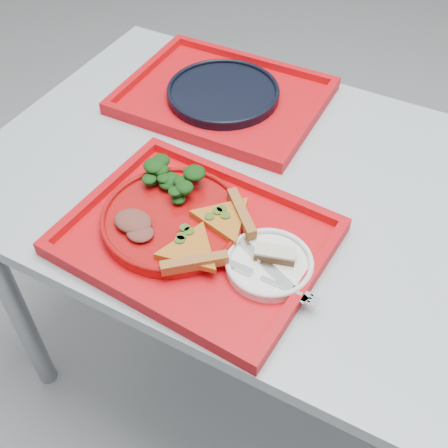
% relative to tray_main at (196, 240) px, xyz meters
% --- Properties ---
extents(ground, '(10.00, 10.00, 0.00)m').
position_rel_tray_main_xyz_m(ground, '(0.25, 0.21, -0.76)').
color(ground, gray).
rests_on(ground, ground).
extents(table, '(1.60, 0.80, 0.75)m').
position_rel_tray_main_xyz_m(table, '(0.25, 0.21, -0.08)').
color(table, '#9CA7AE').
rests_on(table, ground).
extents(tray_main, '(0.47, 0.38, 0.01)m').
position_rel_tray_main_xyz_m(tray_main, '(0.00, 0.00, 0.00)').
color(tray_main, red).
rests_on(tray_main, table).
extents(tray_far, '(0.46, 0.36, 0.01)m').
position_rel_tray_main_xyz_m(tray_far, '(-0.17, 0.41, 0.00)').
color(tray_far, red).
rests_on(tray_far, table).
extents(dinner_plate, '(0.26, 0.26, 0.02)m').
position_rel_tray_main_xyz_m(dinner_plate, '(-0.06, 0.01, 0.02)').
color(dinner_plate, '#A20A0B').
rests_on(dinner_plate, tray_main).
extents(side_plate, '(0.15, 0.15, 0.01)m').
position_rel_tray_main_xyz_m(side_plate, '(0.14, 0.00, 0.01)').
color(side_plate, white).
rests_on(side_plate, tray_main).
extents(navy_plate, '(0.26, 0.26, 0.02)m').
position_rel_tray_main_xyz_m(navy_plate, '(-0.17, 0.41, 0.01)').
color(navy_plate, black).
rests_on(navy_plate, tray_far).
extents(pizza_slice_a, '(0.17, 0.17, 0.02)m').
position_rel_tray_main_xyz_m(pizza_slice_a, '(0.02, -0.05, 0.03)').
color(pizza_slice_a, gold).
rests_on(pizza_slice_a, dinner_plate).
extents(pizza_slice_b, '(0.17, 0.17, 0.02)m').
position_rel_tray_main_xyz_m(pizza_slice_b, '(0.03, 0.05, 0.03)').
color(pizza_slice_b, gold).
rests_on(pizza_slice_b, dinner_plate).
extents(salad_heap, '(0.10, 0.09, 0.05)m').
position_rel_tray_main_xyz_m(salad_heap, '(-0.10, 0.08, 0.05)').
color(salad_heap, black).
rests_on(salad_heap, dinner_plate).
extents(meat_portion, '(0.07, 0.06, 0.02)m').
position_rel_tray_main_xyz_m(meat_portion, '(-0.11, -0.04, 0.03)').
color(meat_portion, brown).
rests_on(meat_portion, dinner_plate).
extents(dessert_bar, '(0.07, 0.05, 0.02)m').
position_rel_tray_main_xyz_m(dessert_bar, '(0.15, 0.01, 0.03)').
color(dessert_bar, '#482618').
rests_on(dessert_bar, side_plate).
extents(knife, '(0.18, 0.09, 0.01)m').
position_rel_tray_main_xyz_m(knife, '(0.15, -0.01, 0.02)').
color(knife, silver).
rests_on(knife, side_plate).
extents(fork, '(0.19, 0.02, 0.01)m').
position_rel_tray_main_xyz_m(fork, '(0.15, -0.04, 0.02)').
color(fork, silver).
rests_on(fork, side_plate).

